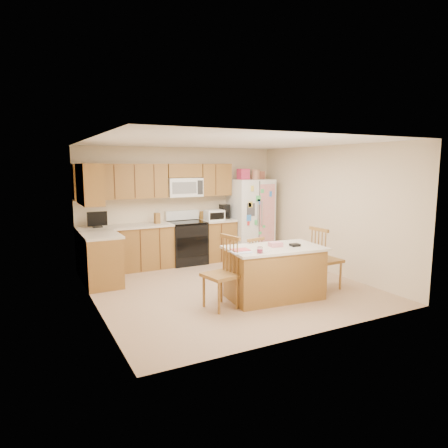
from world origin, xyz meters
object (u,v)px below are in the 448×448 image
refrigerator (250,217)px  island (274,272)px  windsor_chair_left (222,274)px  windsor_chair_right (325,260)px  windsor_chair_back (250,264)px  stove (187,242)px

refrigerator → island: 3.00m
windsor_chair_left → island: bearing=0.7°
windsor_chair_left → windsor_chair_right: bearing=0.7°
windsor_chair_left → windsor_chair_right: (2.01, 0.02, -0.00)m
windsor_chair_left → windsor_chair_right: 2.01m
windsor_chair_back → island: bearing=-82.3°
windsor_chair_back → windsor_chair_right: (1.14, -0.59, 0.08)m
stove → windsor_chair_left: (-0.57, -2.79, 0.04)m
island → windsor_chair_left: (-0.95, -0.01, 0.09)m
windsor_chair_back → windsor_chair_left: bearing=-144.8°
stove → windsor_chair_back: bearing=-82.2°
refrigerator → island: bearing=-113.7°
island → windsor_chair_right: (1.06, 0.01, 0.09)m
windsor_chair_right → windsor_chair_back: bearing=152.7°
refrigerator → stove: bearing=177.7°
refrigerator → windsor_chair_back: size_ratio=2.25×
refrigerator → windsor_chair_right: 2.73m
refrigerator → island: size_ratio=1.25×
refrigerator → windsor_chair_left: 3.49m
stove → windsor_chair_right: size_ratio=1.05×
refrigerator → windsor_chair_back: refrigerator is taller
windsor_chair_left → refrigerator: bearing=51.8°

